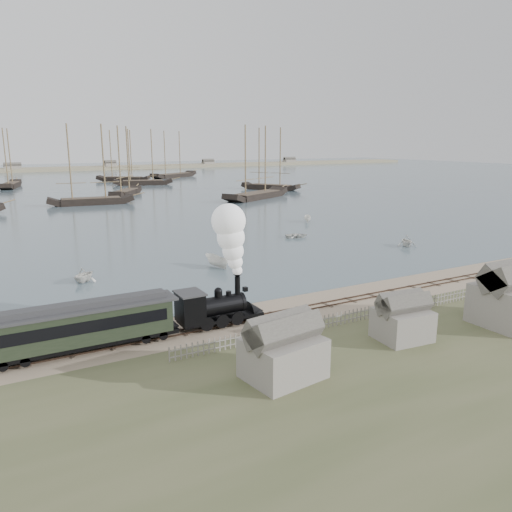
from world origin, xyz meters
TOP-DOWN VIEW (x-y plane):
  - ground at (0.00, 0.00)m, footprint 600.00×600.00m
  - harbor_water at (0.00, 170.00)m, footprint 600.00×336.00m
  - rail_track at (0.00, -2.00)m, footprint 120.00×1.80m
  - picket_fence_west at (-6.50, -7.00)m, footprint 19.00×0.10m
  - picket_fence_east at (12.50, -7.50)m, footprint 15.00×0.10m
  - shed_left at (-10.00, -13.00)m, footprint 5.00×4.00m
  - shed_mid at (2.00, -12.00)m, footprint 4.00×3.50m
  - shed_right at (13.00, -14.00)m, footprint 6.00×5.00m
  - far_spit at (0.00, 250.00)m, footprint 500.00×20.00m
  - locomotive at (-8.67, -2.00)m, footprint 8.20×3.06m
  - passenger_coach at (-20.90, -2.00)m, footprint 14.21×2.74m
  - beached_dinghy at (-18.99, -0.02)m, footprint 3.79×4.66m
  - rowboat_1 at (-17.38, 17.94)m, footprint 4.28×4.32m
  - rowboat_2 at (-1.32, 16.69)m, footprint 4.34×2.61m
  - rowboat_3 at (18.63, 28.45)m, footprint 3.67×4.36m
  - rowboat_4 at (29.34, 14.36)m, footprint 4.24×4.04m
  - rowboat_5 at (29.55, 41.03)m, footprint 3.51×2.95m
  - schooner_2 at (-2.26, 90.25)m, footprint 21.21×7.11m
  - schooner_3 at (10.74, 106.23)m, footprint 14.05×18.14m
  - schooner_4 at (40.70, 81.68)m, footprint 25.88×17.67m
  - schooner_5 at (57.09, 101.82)m, footprint 14.59×19.44m
  - schooner_7 at (-16.87, 151.19)m, footprint 9.01×20.44m
  - schooner_8 at (24.13, 161.01)m, footprint 20.21×15.56m
  - schooner_9 at (48.82, 170.68)m, footprint 25.33×18.20m
  - schooner_10 at (25.85, 139.90)m, footprint 21.48×10.14m

SIDE VIEW (x-z plane):
  - ground at x=0.00m, z-range 0.00..0.00m
  - picket_fence_west at x=-6.50m, z-range -0.60..0.60m
  - picket_fence_east at x=12.50m, z-range -0.60..0.60m
  - shed_left at x=-10.00m, z-range -2.05..2.05m
  - shed_mid at x=2.00m, z-range -1.80..1.80m
  - shed_right at x=13.00m, z-range -2.55..2.55m
  - far_spit at x=0.00m, z-range -0.90..0.90m
  - harbor_water at x=0.00m, z-range 0.00..0.06m
  - rail_track at x=0.00m, z-range -0.04..0.12m
  - beached_dinghy at x=-18.99m, z-range 0.00..0.85m
  - rowboat_3 at x=18.63m, z-range 0.06..0.83m
  - rowboat_5 at x=29.55m, z-range 0.06..1.36m
  - rowboat_2 at x=-1.32m, z-range 0.06..1.64m
  - rowboat_1 at x=-17.38m, z-range 0.06..1.78m
  - rowboat_4 at x=29.34m, z-range 0.06..1.81m
  - passenger_coach at x=-20.90m, z-range 0.45..3.91m
  - locomotive at x=-8.67m, z-range -0.41..9.81m
  - schooner_2 at x=-2.26m, z-range 0.06..20.06m
  - schooner_3 at x=10.74m, z-range 0.06..20.06m
  - schooner_4 at x=40.70m, z-range 0.06..20.06m
  - schooner_5 at x=57.09m, z-range 0.06..20.06m
  - schooner_7 at x=-16.87m, z-range 0.06..20.06m
  - schooner_8 at x=24.13m, z-range 0.06..20.06m
  - schooner_9 at x=48.82m, z-range 0.06..20.06m
  - schooner_10 at x=25.85m, z-range 0.06..20.06m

